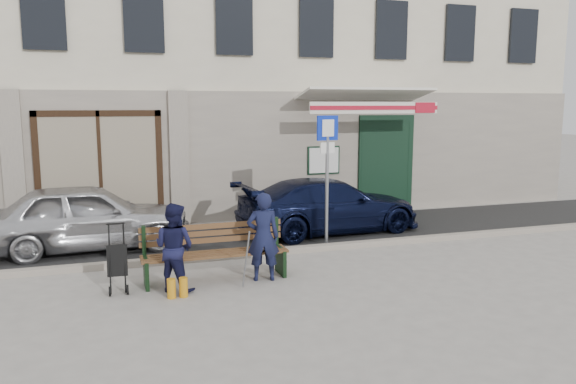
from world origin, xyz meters
name	(u,v)px	position (x,y,z in m)	size (l,w,h in m)	color
ground	(303,277)	(0.00, 0.00, 0.00)	(80.00, 80.00, 0.00)	#9E9991
asphalt_lane	(256,236)	(0.00, 3.10, 0.01)	(60.00, 3.20, 0.01)	#282828
curb	(277,251)	(0.00, 1.50, 0.06)	(60.00, 0.18, 0.12)	#9E9384
building	(208,33)	(0.01, 8.45, 4.97)	(20.00, 8.27, 10.00)	beige
car_silver	(87,217)	(-3.47, 3.01, 0.68)	(1.60, 3.99, 1.36)	silver
car_navy	(329,205)	(1.69, 2.98, 0.62)	(1.73, 4.25, 1.23)	black
parking_sign	(327,160)	(1.16, 1.82, 1.78)	(0.49, 0.14, 2.66)	gray
bench	(213,253)	(-1.47, 0.29, 0.46)	(2.40, 1.17, 0.98)	brown
man	(263,237)	(-0.68, 0.04, 0.73)	(0.54, 0.35, 1.47)	#131735
woman	(174,247)	(-2.13, -0.04, 0.69)	(0.67, 0.53, 1.39)	#141537
stroller	(117,262)	(-2.98, 0.20, 0.47)	(0.32, 0.44, 1.06)	black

